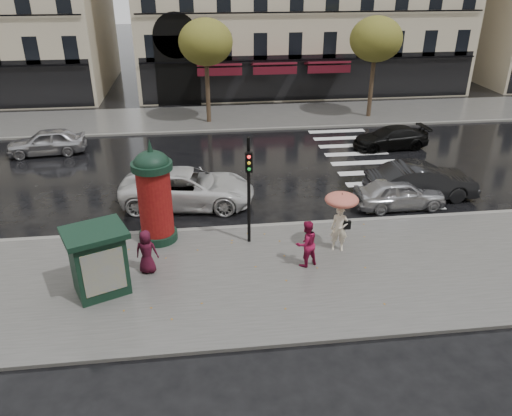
{
  "coord_description": "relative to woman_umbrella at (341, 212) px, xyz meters",
  "views": [
    {
      "loc": [
        -2.81,
        -14.58,
        9.65
      ],
      "look_at": [
        -0.85,
        1.5,
        1.66
      ],
      "focal_mm": 35.0,
      "sensor_mm": 36.0,
      "label": 1
    }
  ],
  "objects": [
    {
      "name": "ground",
      "position": [
        -2.12,
        -0.81,
        -1.64
      ],
      "size": [
        160.0,
        160.0,
        0.0
      ],
      "primitive_type": "plane",
      "color": "black",
      "rests_on": "ground"
    },
    {
      "name": "morris_column",
      "position": [
        -6.62,
        1.59,
        0.39
      ],
      "size": [
        1.49,
        1.49,
        4.01
      ],
      "color": "black",
      "rests_on": "near_sidewalk"
    },
    {
      "name": "zebra_crossing",
      "position": [
        3.88,
        8.79,
        -1.64
      ],
      "size": [
        3.6,
        11.75,
        0.01
      ],
      "primitive_type": "cube",
      "color": "silver",
      "rests_on": "ground"
    },
    {
      "name": "car_black",
      "position": [
        6.07,
        10.91,
        -1.02
      ],
      "size": [
        4.41,
        2.04,
        1.25
      ],
      "primitive_type": "imported",
      "rotation": [
        0.0,
        0.0,
        -1.5
      ],
      "color": "black",
      "rests_on": "ground"
    },
    {
      "name": "woman_red",
      "position": [
        -1.41,
        -0.88,
        -0.67
      ],
      "size": [
        1.01,
        0.9,
        1.7
      ],
      "primitive_type": "imported",
      "rotation": [
        0.0,
        0.0,
        3.52
      ],
      "color": "maroon",
      "rests_on": "near_sidewalk"
    },
    {
      "name": "newsstand",
      "position": [
        -8.23,
        -1.6,
        -0.38
      ],
      "size": [
        2.31,
        2.15,
        2.22
      ],
      "color": "black",
      "rests_on": "near_sidewalk"
    },
    {
      "name": "traffic_light",
      "position": [
        -3.2,
        0.91,
        0.97
      ],
      "size": [
        0.27,
        0.39,
        4.12
      ],
      "color": "black",
      "rests_on": "near_sidewalk"
    },
    {
      "name": "woman_umbrella",
      "position": [
        0.0,
        0.0,
        0.0
      ],
      "size": [
        1.2,
        1.2,
        2.31
      ],
      "color": "#F8E9CC",
      "rests_on": "near_sidewalk"
    },
    {
      "name": "car_white",
      "position": [
        -5.47,
        4.76,
        -0.84
      ],
      "size": [
        6.08,
        3.37,
        1.61
      ],
      "primitive_type": "imported",
      "rotation": [
        0.0,
        0.0,
        1.45
      ],
      "color": "silver",
      "rests_on": "ground"
    },
    {
      "name": "far_sidewalk",
      "position": [
        -2.12,
        18.19,
        -1.58
      ],
      "size": [
        90.0,
        6.0,
        0.12
      ],
      "primitive_type": "cube",
      "color": "#474744",
      "rests_on": "ground"
    },
    {
      "name": "near_kerb",
      "position": [
        -2.12,
        2.19,
        -1.57
      ],
      "size": [
        90.0,
        0.25,
        0.14
      ],
      "primitive_type": "cube",
      "color": "slate",
      "rests_on": "ground"
    },
    {
      "name": "near_sidewalk",
      "position": [
        -2.12,
        -1.31,
        -1.58
      ],
      "size": [
        90.0,
        7.0,
        0.12
      ],
      "primitive_type": "cube",
      "color": "#474744",
      "rests_on": "ground"
    },
    {
      "name": "car_darkgrey",
      "position": [
        4.95,
        4.19,
        -0.83
      ],
      "size": [
        4.92,
        1.74,
        1.62
      ],
      "primitive_type": "imported",
      "rotation": [
        0.0,
        0.0,
        1.58
      ],
      "color": "black",
      "rests_on": "ground"
    },
    {
      "name": "tree_far_left",
      "position": [
        -4.12,
        17.19,
        3.52
      ],
      "size": [
        3.4,
        3.4,
        6.64
      ],
      "color": "#38281C",
      "rests_on": "ground"
    },
    {
      "name": "car_far_silver",
      "position": [
        -13.28,
        12.27,
        -0.93
      ],
      "size": [
        4.35,
        2.15,
        1.42
      ],
      "primitive_type": "imported",
      "rotation": [
        0.0,
        0.0,
        -1.46
      ],
      "color": "#A6A5AA",
      "rests_on": "ground"
    },
    {
      "name": "far_kerb",
      "position": [
        -2.12,
        15.19,
        -1.57
      ],
      "size": [
        90.0,
        0.25,
        0.14
      ],
      "primitive_type": "cube",
      "color": "slate",
      "rests_on": "ground"
    },
    {
      "name": "tree_far_right",
      "position": [
        6.88,
        17.19,
        3.52
      ],
      "size": [
        3.4,
        3.4,
        6.64
      ],
      "color": "#38281C",
      "rests_on": "ground"
    },
    {
      "name": "car_silver",
      "position": [
        3.64,
        3.39,
        -0.97
      ],
      "size": [
        3.97,
        1.67,
        1.34
      ],
      "primitive_type": "imported",
      "rotation": [
        0.0,
        0.0,
        1.59
      ],
      "color": "#B5B6BA",
      "rests_on": "ground"
    },
    {
      "name": "man_burgundy",
      "position": [
        -6.85,
        -0.65,
        -0.74
      ],
      "size": [
        0.84,
        0.63,
        1.56
      ],
      "primitive_type": "imported",
      "rotation": [
        0.0,
        0.0,
        2.96
      ],
      "color": "#410D1E",
      "rests_on": "near_sidewalk"
    }
  ]
}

